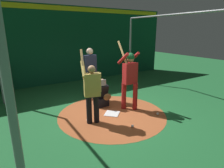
{
  "coord_description": "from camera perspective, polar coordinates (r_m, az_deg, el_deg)",
  "views": [
    {
      "loc": [
        4.49,
        -2.79,
        2.45
      ],
      "look_at": [
        0.0,
        0.0,
        0.95
      ],
      "focal_mm": 30.22,
      "sensor_mm": 36.0,
      "label": 1
    }
  ],
  "objects": [
    {
      "name": "baseball_1",
      "position": [
        5.41,
        -7.34,
        -10.69
      ],
      "size": [
        0.07,
        0.07,
        0.07
      ],
      "primitive_type": "sphere",
      "color": "white",
      "rests_on": "dirt_circle"
    },
    {
      "name": "dirt_circle",
      "position": [
        5.82,
        0.0,
        -9.01
      ],
      "size": [
        3.24,
        3.24,
        0.01
      ],
      "primitive_type": "cylinder",
      "color": "#AD562D",
      "rests_on": "ground"
    },
    {
      "name": "batter",
      "position": [
        5.86,
        5.37,
        2.55
      ],
      "size": [
        0.68,
        0.49,
        2.15
      ],
      "color": "maroon",
      "rests_on": "ground"
    },
    {
      "name": "visitor",
      "position": [
        5.0,
        -6.08,
        -1.96
      ],
      "size": [
        0.62,
        0.51,
        1.98
      ],
      "rotation": [
        0.0,
        0.0,
        -0.28
      ],
      "color": "black",
      "rests_on": "ground"
    },
    {
      "name": "baseball_0",
      "position": [
        5.08,
        6.22,
        -12.54
      ],
      "size": [
        0.07,
        0.07,
        0.07
      ],
      "primitive_type": "sphere",
      "color": "white",
      "rests_on": "dirt_circle"
    },
    {
      "name": "bat_rack",
      "position": [
        8.88,
        -29.91,
        0.97
      ],
      "size": [
        0.7,
        0.18,
        1.05
      ],
      "color": "olive",
      "rests_on": "ground"
    },
    {
      "name": "back_wall",
      "position": [
        9.35,
        -14.74,
        11.33
      ],
      "size": [
        0.22,
        11.81,
        3.57
      ],
      "color": "#0F472D",
      "rests_on": "ground"
    },
    {
      "name": "cage_frame",
      "position": [
        5.29,
        0.0,
        12.21
      ],
      "size": [
        5.57,
        5.55,
        3.03
      ],
      "color": "gray",
      "rests_on": "ground"
    },
    {
      "name": "home_plate",
      "position": [
        5.82,
        0.0,
        -8.93
      ],
      "size": [
        0.59,
        0.59,
        0.01
      ],
      "primitive_type": "cube",
      "rotation": [
        0.0,
        0.0,
        0.79
      ],
      "color": "white",
      "rests_on": "dirt_circle"
    },
    {
      "name": "ground_plane",
      "position": [
        5.82,
        0.0,
        -9.03
      ],
      "size": [
        27.81,
        27.81,
        0.0
      ],
      "primitive_type": "plane",
      "color": "#216633"
    },
    {
      "name": "umpire",
      "position": [
        6.8,
        -6.57,
        3.99
      ],
      "size": [
        0.23,
        0.49,
        1.87
      ],
      "color": "#4C4C51",
      "rests_on": "ground"
    },
    {
      "name": "baseball_2",
      "position": [
        5.89,
        13.65,
        -8.73
      ],
      "size": [
        0.07,
        0.07,
        0.07
      ],
      "primitive_type": "sphere",
      "color": "white",
      "rests_on": "dirt_circle"
    },
    {
      "name": "catcher",
      "position": [
        6.28,
        -3.12,
        -3.5
      ],
      "size": [
        0.58,
        0.4,
        0.95
      ],
      "color": "black",
      "rests_on": "ground"
    }
  ]
}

